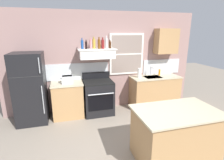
% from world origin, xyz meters
% --- Properties ---
extents(ground_plane, '(16.00, 16.00, 0.00)m').
position_xyz_m(ground_plane, '(0.00, 0.00, 0.00)').
color(ground_plane, gray).
extents(back_wall, '(5.40, 0.11, 2.70)m').
position_xyz_m(back_wall, '(0.03, 2.23, 1.35)').
color(back_wall, gray).
rests_on(back_wall, ground_plane).
extents(refrigerator, '(0.70, 0.72, 1.71)m').
position_xyz_m(refrigerator, '(-1.90, 1.84, 0.85)').
color(refrigerator, black).
rests_on(refrigerator, ground_plane).
extents(counter_left_of_stove, '(0.79, 0.63, 0.91)m').
position_xyz_m(counter_left_of_stove, '(-1.05, 1.90, 0.46)').
color(counter_left_of_stove, tan).
rests_on(counter_left_of_stove, ground_plane).
extents(toaster, '(0.30, 0.20, 0.19)m').
position_xyz_m(toaster, '(-1.03, 1.88, 1.01)').
color(toaster, silver).
rests_on(toaster, counter_left_of_stove).
extents(stove_range, '(0.76, 0.69, 1.09)m').
position_xyz_m(stove_range, '(-0.25, 1.86, 0.46)').
color(stove_range, black).
rests_on(stove_range, ground_plane).
extents(range_hood_shelf, '(0.96, 0.52, 0.24)m').
position_xyz_m(range_hood_shelf, '(-0.25, 1.96, 1.62)').
color(range_hood_shelf, white).
extents(bottle_blue_liqueur, '(0.07, 0.07, 0.27)m').
position_xyz_m(bottle_blue_liqueur, '(-0.61, 1.97, 1.86)').
color(bottle_blue_liqueur, '#1E478C').
rests_on(bottle_blue_liqueur, range_hood_shelf).
extents(bottle_balsamic_dark, '(0.06, 0.06, 0.23)m').
position_xyz_m(bottle_balsamic_dark, '(-0.51, 1.94, 1.84)').
color(bottle_balsamic_dark, black).
rests_on(bottle_balsamic_dark, range_hood_shelf).
extents(bottle_rose_pink, '(0.07, 0.07, 0.28)m').
position_xyz_m(bottle_rose_pink, '(-0.40, 1.91, 1.86)').
color(bottle_rose_pink, '#C67F84').
rests_on(bottle_rose_pink, range_hood_shelf).
extents(bottle_champagne_gold_foil, '(0.08, 0.08, 0.29)m').
position_xyz_m(bottle_champagne_gold_foil, '(-0.31, 2.00, 1.87)').
color(bottle_champagne_gold_foil, '#B29333').
rests_on(bottle_champagne_gold_foil, range_hood_shelf).
extents(bottle_amber_wine, '(0.07, 0.07, 0.29)m').
position_xyz_m(bottle_amber_wine, '(-0.19, 1.92, 1.87)').
color(bottle_amber_wine, brown).
rests_on(bottle_amber_wine, range_hood_shelf).
extents(bottle_red_label_wine, '(0.07, 0.07, 0.28)m').
position_xyz_m(bottle_red_label_wine, '(-0.10, 1.92, 1.86)').
color(bottle_red_label_wine, maroon).
rests_on(bottle_red_label_wine, range_hood_shelf).
extents(bottle_clear_tall, '(0.06, 0.06, 0.32)m').
position_xyz_m(bottle_clear_tall, '(0.01, 1.98, 1.88)').
color(bottle_clear_tall, silver).
rests_on(bottle_clear_tall, range_hood_shelf).
extents(bottle_brown_stout, '(0.06, 0.06, 0.22)m').
position_xyz_m(bottle_brown_stout, '(0.11, 1.97, 1.84)').
color(bottle_brown_stout, '#381E0F').
rests_on(bottle_brown_stout, range_hood_shelf).
extents(counter_right_with_sink, '(1.43, 0.63, 0.91)m').
position_xyz_m(counter_right_with_sink, '(1.45, 1.90, 0.46)').
color(counter_right_with_sink, tan).
rests_on(counter_right_with_sink, ground_plane).
extents(sink_faucet, '(0.03, 0.17, 0.28)m').
position_xyz_m(sink_faucet, '(1.35, 2.00, 1.08)').
color(sink_faucet, silver).
rests_on(sink_faucet, counter_right_with_sink).
extents(paper_towel_roll, '(0.11, 0.11, 0.27)m').
position_xyz_m(paper_towel_roll, '(0.94, 1.90, 1.04)').
color(paper_towel_roll, white).
rests_on(paper_towel_roll, counter_right_with_sink).
extents(dish_soap_bottle, '(0.06, 0.06, 0.18)m').
position_xyz_m(dish_soap_bottle, '(1.63, 2.00, 1.00)').
color(dish_soap_bottle, orange).
rests_on(dish_soap_bottle, counter_right_with_sink).
extents(kitchen_island, '(1.40, 0.90, 0.91)m').
position_xyz_m(kitchen_island, '(0.67, -0.25, 0.46)').
color(kitchen_island, tan).
rests_on(kitchen_island, ground_plane).
extents(upper_cabinet_right, '(0.64, 0.32, 0.70)m').
position_xyz_m(upper_cabinet_right, '(1.80, 2.04, 1.90)').
color(upper_cabinet_right, tan).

